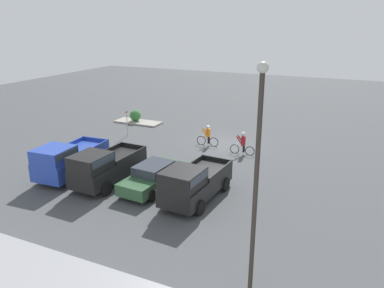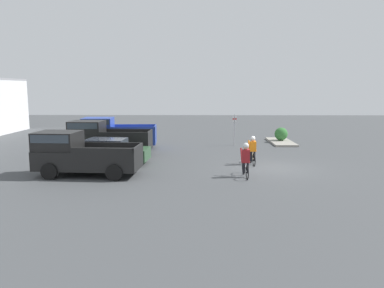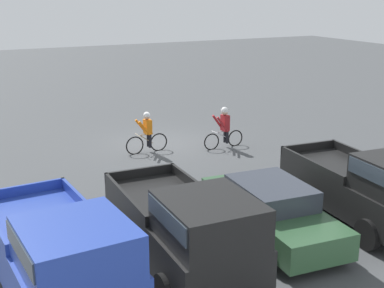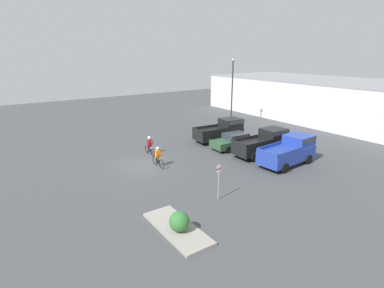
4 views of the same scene
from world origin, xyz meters
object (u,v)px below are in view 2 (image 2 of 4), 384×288
Objects in this scene: cyclist_1 at (246,159)px; shrub at (281,134)px; pickup_truck_0 at (79,153)px; fire_lane_sign at (234,127)px; pickup_truck_1 at (104,138)px; pickup_truck_2 at (114,133)px; cyclist_0 at (253,150)px; sedan_0 at (107,152)px.

cyclist_1 is 12.63m from shrub.
fire_lane_sign is (9.94, -8.63, 0.29)m from pickup_truck_0.
pickup_truck_2 is at bearing -0.63° from pickup_truck_1.
pickup_truck_0 is 5.58m from pickup_truck_1.
cyclist_0 is (-5.50, -9.10, -0.31)m from pickup_truck_2.
cyclist_0 is 1.70× the size of shrub.
sedan_0 is 2.09× the size of fire_lane_sign.
sedan_0 is 0.93× the size of pickup_truck_2.
pickup_truck_1 is 14.09m from shrub.
pickup_truck_2 is 11.91m from cyclist_1.
pickup_truck_1 is 9.81m from fire_lane_sign.
pickup_truck_0 reaches higher than cyclist_1.
pickup_truck_2 is at bearing 0.79° from pickup_truck_0.
shrub is (11.68, -12.55, -0.45)m from pickup_truck_0.
pickup_truck_1 reaches higher than cyclist_0.
sedan_0 reaches higher than shrub.
cyclist_1 is at bearing -111.36° from sedan_0.
pickup_truck_2 reaches higher than shrub.
pickup_truck_1 is 9.54m from cyclist_0.
shrub is at bearing -75.23° from pickup_truck_2.
shrub is at bearing -20.09° from cyclist_1.
pickup_truck_0 reaches higher than sedan_0.
fire_lane_sign reaches higher than sedan_0.
cyclist_0 is 9.53m from shrub.
pickup_truck_1 is at bearing 115.67° from shrub.
pickup_truck_0 is at bearing 88.76° from cyclist_1.
pickup_truck_2 is 2.97× the size of cyclist_0.
cyclist_1 is 10.14m from fire_lane_sign.
shrub is (8.84, -3.56, -0.16)m from cyclist_0.
cyclist_1 is at bearing -135.67° from pickup_truck_2.
sedan_0 is at bearing 68.64° from cyclist_1.
pickup_truck_1 is 2.93× the size of cyclist_0.
pickup_truck_1 is at bearing 1.50° from pickup_truck_0.
sedan_0 is 14.85m from shrub.
pickup_truck_1 is 10.15m from cyclist_1.
cyclist_0 is at bearing -14.47° from cyclist_1.
pickup_truck_2 reaches higher than pickup_truck_0.
pickup_truck_0 is at bearing 107.56° from cyclist_0.
cyclist_1 is 1.76× the size of shrub.
pickup_truck_0 is 17.15m from shrub.
fire_lane_sign reaches higher than pickup_truck_0.
pickup_truck_1 is at bearing 55.42° from cyclist_1.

